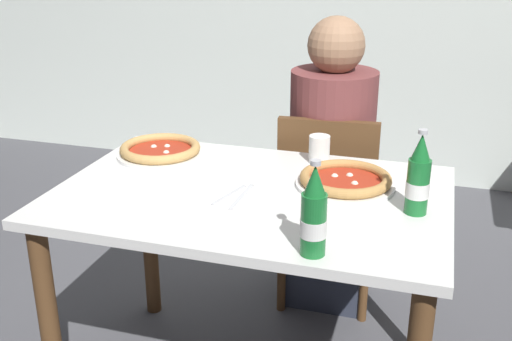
% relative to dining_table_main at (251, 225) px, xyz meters
% --- Properties ---
extents(dining_table_main, '(1.20, 0.80, 0.75)m').
position_rel_dining_table_main_xyz_m(dining_table_main, '(0.00, 0.00, 0.00)').
color(dining_table_main, silver).
rests_on(dining_table_main, ground_plane).
extents(chair_behind_table, '(0.43, 0.43, 0.85)m').
position_rel_dining_table_main_xyz_m(chair_behind_table, '(0.14, 0.61, -0.15)').
color(chair_behind_table, brown).
rests_on(chair_behind_table, ground_plane).
extents(diner_seated, '(0.34, 0.34, 1.21)m').
position_rel_dining_table_main_xyz_m(diner_seated, '(0.13, 0.66, -0.05)').
color(diner_seated, '#2D3342').
rests_on(diner_seated, ground_plane).
extents(pizza_margherita_near, '(0.31, 0.31, 0.04)m').
position_rel_dining_table_main_xyz_m(pizza_margherita_near, '(0.27, 0.12, 0.14)').
color(pizza_margherita_near, white).
rests_on(pizza_margherita_near, dining_table_main).
extents(pizza_marinara_far, '(0.31, 0.31, 0.04)m').
position_rel_dining_table_main_xyz_m(pizza_marinara_far, '(-0.41, 0.22, 0.14)').
color(pizza_marinara_far, white).
rests_on(pizza_marinara_far, dining_table_main).
extents(beer_bottle_left, '(0.07, 0.07, 0.25)m').
position_rel_dining_table_main_xyz_m(beer_bottle_left, '(0.26, -0.34, 0.22)').
color(beer_bottle_left, '#196B2D').
rests_on(beer_bottle_left, dining_table_main).
extents(beer_bottle_center, '(0.07, 0.07, 0.25)m').
position_rel_dining_table_main_xyz_m(beer_bottle_center, '(0.49, -0.01, 0.22)').
color(beer_bottle_center, '#196B2D').
rests_on(beer_bottle_center, dining_table_main).
extents(napkin_with_cutlery, '(0.21, 0.21, 0.01)m').
position_rel_dining_table_main_xyz_m(napkin_with_cutlery, '(-0.03, -0.06, 0.12)').
color(napkin_with_cutlery, white).
rests_on(napkin_with_cutlery, dining_table_main).
extents(paper_cup, '(0.07, 0.07, 0.09)m').
position_rel_dining_table_main_xyz_m(paper_cup, '(0.15, 0.32, 0.16)').
color(paper_cup, white).
rests_on(paper_cup, dining_table_main).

